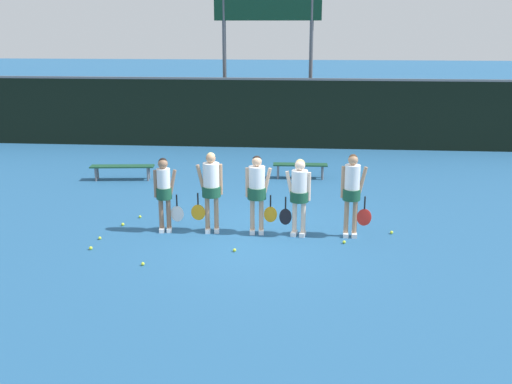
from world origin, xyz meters
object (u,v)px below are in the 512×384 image
Objects in this scene: tennis_ball_2 at (235,250)px; tennis_ball_0 at (140,217)px; bench_courtside at (122,168)px; player_3 at (299,191)px; player_2 at (257,188)px; tennis_ball_6 at (168,209)px; player_1 at (211,185)px; tennis_ball_4 at (123,224)px; bench_far at (300,166)px; tennis_ball_7 at (344,242)px; tennis_ball_3 at (100,238)px; player_4 at (352,189)px; tennis_ball_8 at (392,232)px; tennis_ball_1 at (143,264)px; scoreboard at (268,12)px; player_0 at (164,189)px; tennis_ball_5 at (91,248)px.

tennis_ball_0 is at bearing 141.51° from tennis_ball_2.
player_3 is at bearing -46.29° from bench_courtside.
player_2 is 2.93m from tennis_ball_6.
tennis_ball_4 is at bearing 164.92° from player_1.
bench_courtside is at bearing -174.20° from bench_far.
tennis_ball_4 is at bearing 171.70° from tennis_ball_7.
tennis_ball_3 is at bearing -106.40° from tennis_ball_0.
player_3 is 1.12m from player_4.
tennis_ball_0 is 1.59m from tennis_ball_3.
bench_far is 5.36m from player_1.
bench_courtside is 3.84m from tennis_ball_0.
player_1 is 4.06m from tennis_ball_8.
tennis_ball_7 is at bearing -107.30° from player_4.
player_4 is 27.17× the size of tennis_ball_1.
scoreboard is 8.49m from bench_courtside.
player_1 is 2.27m from tennis_ball_0.
tennis_ball_4 is (-3.93, -4.76, -0.34)m from bench_far.
tennis_ball_6 is at bearing 89.99° from player_0.
tennis_ball_5 is at bearing -124.60° from bench_far.
tennis_ball_7 is (-0.15, -0.46, -1.03)m from player_4.
tennis_ball_7 is (5.14, 0.80, -0.00)m from tennis_ball_5.
bench_courtside reaches higher than tennis_ball_6.
bench_courtside is 7.87m from tennis_ball_7.
player_1 is 1.06× the size of player_3.
bench_far is 5.10m from player_2.
tennis_ball_3 is (-1.27, -0.66, -0.93)m from player_0.
player_4 reaches higher than tennis_ball_4.
tennis_ball_0 is (-4.86, 0.86, -1.04)m from player_4.
bench_courtside is at bearing 107.08° from tennis_ball_4.
bench_far is 24.27× the size of tennis_ball_1.
scoreboard reaches higher than bench_far.
player_4 is at bearing -76.44° from scoreboard.
bench_far is 22.63× the size of tennis_ball_4.
bench_courtside is 8.37m from tennis_ball_8.
tennis_ball_5 is (-0.20, -1.53, -0.00)m from tennis_ball_4.
player_1 is at bearing 17.08° from tennis_ball_3.
tennis_ball_1 is (-2.00, -2.03, -0.99)m from player_2.
tennis_ball_4 is at bearing -173.81° from player_3.
tennis_ball_8 is at bearing 33.32° from tennis_ball_7.
player_3 is 0.93× the size of player_4.
bench_courtside is at bearing 130.87° from player_2.
tennis_ball_4 is 1.01× the size of tennis_ball_5.
player_4 is 25.33× the size of tennis_ball_4.
tennis_ball_7 is (3.86, 1.52, 0.00)m from tennis_ball_1.
player_3 reaches higher than tennis_ball_0.
tennis_ball_8 is (2.07, -4.78, -0.34)m from bench_far.
tennis_ball_6 is at bearing 166.14° from tennis_ball_8.
tennis_ball_2 is at bearing -102.46° from bench_far.
tennis_ball_1 is 1.04× the size of tennis_ball_3.
scoreboard is 11.59m from tennis_ball_4.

